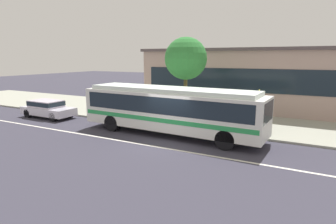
{
  "coord_description": "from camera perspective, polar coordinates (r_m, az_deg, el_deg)",
  "views": [
    {
      "loc": [
        6.97,
        -12.73,
        4.46
      ],
      "look_at": [
        -0.76,
        1.76,
        1.3
      ],
      "focal_mm": 30.44,
      "sensor_mm": 36.0,
      "label": 1
    }
  ],
  "objects": [
    {
      "name": "ground_plane",
      "position": [
        15.18,
        -0.59,
        -6.19
      ],
      "size": [
        120.0,
        120.0,
        0.0
      ],
      "primitive_type": "plane",
      "color": "#363441"
    },
    {
      "name": "sidewalk_slab",
      "position": [
        21.31,
        8.38,
        -1.14
      ],
      "size": [
        60.0,
        8.0,
        0.12
      ],
      "primitive_type": "cube",
      "color": "#9D9D8E",
      "rests_on": "ground_plane"
    },
    {
      "name": "lane_stripe_center",
      "position": [
        14.52,
        -2.12,
        -6.99
      ],
      "size": [
        56.0,
        0.16,
        0.01
      ],
      "primitive_type": "cube",
      "color": "silver",
      "rests_on": "ground_plane"
    },
    {
      "name": "transit_bus",
      "position": [
        16.39,
        0.46,
        0.87
      ],
      "size": [
        11.01,
        2.85,
        2.76
      ],
      "color": "silver",
      "rests_on": "ground_plane"
    },
    {
      "name": "sedan_behind_bus",
      "position": [
        23.22,
        -22.98,
        0.76
      ],
      "size": [
        4.26,
        1.81,
        1.29
      ],
      "color": "silver",
      "rests_on": "ground_plane"
    },
    {
      "name": "pedestrian_waiting_near_sign",
      "position": [
        17.27,
        18.55,
        -0.84
      ],
      "size": [
        0.48,
        0.48,
        1.7
      ],
      "color": "#332E3E",
      "rests_on": "sidewalk_slab"
    },
    {
      "name": "pedestrian_walking_along_curb",
      "position": [
        18.03,
        18.97,
        -0.36
      ],
      "size": [
        0.47,
        0.47,
        1.72
      ],
      "color": "#765F5A",
      "rests_on": "sidewalk_slab"
    },
    {
      "name": "pedestrian_standing_by_tree",
      "position": [
        17.34,
        19.17,
        -1.09
      ],
      "size": [
        0.34,
        0.34,
        1.59
      ],
      "color": "navy",
      "rests_on": "sidewalk_slab"
    },
    {
      "name": "bus_stop_sign",
      "position": [
        16.65,
        17.63,
        1.07
      ],
      "size": [
        0.09,
        0.44,
        2.58
      ],
      "color": "gray",
      "rests_on": "sidewalk_slab"
    },
    {
      "name": "street_tree_near_stop",
      "position": [
        19.47,
        3.59,
        10.58
      ],
      "size": [
        2.85,
        2.85,
        5.69
      ],
      "color": "brown",
      "rests_on": "sidewalk_slab"
    },
    {
      "name": "station_building",
      "position": [
        26.25,
        18.61,
        6.28
      ],
      "size": [
        20.18,
        8.05,
        5.2
      ],
      "color": "tan",
      "rests_on": "ground_plane"
    }
  ]
}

